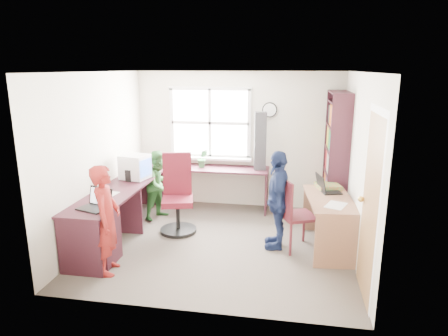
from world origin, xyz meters
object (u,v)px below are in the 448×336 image
laptop_right (326,188)px  swivel_chair (178,198)px  person_navy (278,200)px  bookshelf (335,161)px  crt_monitor (135,167)px  person_red (107,220)px  person_green (159,185)px  potted_plant (203,158)px  right_desk (329,212)px  laptop_left (96,203)px  l_desk (126,214)px  cd_tower (260,141)px  wooden_chair (293,212)px

laptop_right → swivel_chair: bearing=76.3°
swivel_chair → person_navy: bearing=-27.0°
bookshelf → crt_monitor: bearing=-167.2°
bookshelf → swivel_chair: (-2.39, -0.83, -0.49)m
person_red → person_navy: bearing=-73.6°
swivel_chair → person_green: size_ratio=1.04×
bookshelf → person_navy: (-0.86, -1.17, -0.31)m
crt_monitor → potted_plant: 1.27m
right_desk → laptop_left: bearing=-167.1°
laptop_right → crt_monitor: bearing=73.6°
swivel_chair → potted_plant: size_ratio=3.74×
crt_monitor → laptop_left: bearing=-76.8°
l_desk → right_desk: l_desk is taller
cd_tower → wooden_chair: bearing=-76.4°
l_desk → laptop_left: 0.69m
swivel_chair → cd_tower: bearing=28.4°
swivel_chair → laptop_right: size_ratio=2.82×
laptop_left → wooden_chair: bearing=36.4°
cd_tower → person_green: size_ratio=0.86×
swivel_chair → person_navy: person_navy is taller
right_desk → bookshelf: bookshelf is taller
laptop_right → person_red: 3.04m
bookshelf → swivel_chair: bookshelf is taller
l_desk → person_green: (0.13, 1.10, 0.12)m
crt_monitor → laptop_left: (0.03, -1.34, -0.14)m
crt_monitor → laptop_left: crt_monitor is taller
swivel_chair → laptop_left: bearing=-134.1°
cd_tower → laptop_left: bearing=-137.1°
person_green → crt_monitor: bearing=167.9°
cd_tower → l_desk: bearing=-143.4°
l_desk → person_green: person_green is taller
l_desk → potted_plant: potted_plant is taller
bookshelf → potted_plant: size_ratio=6.56×
wooden_chair → potted_plant: 2.17m
laptop_left → cd_tower: bearing=68.8°
person_navy → person_green: bearing=-115.7°
wooden_chair → potted_plant: potted_plant is taller
laptop_left → laptop_right: size_ratio=1.02×
laptop_left → l_desk: bearing=95.9°
laptop_right → person_navy: bearing=104.6°
bookshelf → wooden_chair: 1.45m
laptop_right → person_green: 2.68m
l_desk → person_red: size_ratio=2.18×
l_desk → laptop_right: laptop_right is taller
laptop_right → person_red: bearing=103.7°
swivel_chair → laptop_left: (-0.69, -1.22, 0.29)m
bookshelf → crt_monitor: (-3.10, -0.70, -0.05)m
right_desk → bookshelf: 1.19m
swivel_chair → laptop_right: (2.19, 0.04, 0.27)m
swivel_chair → crt_monitor: 0.84m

